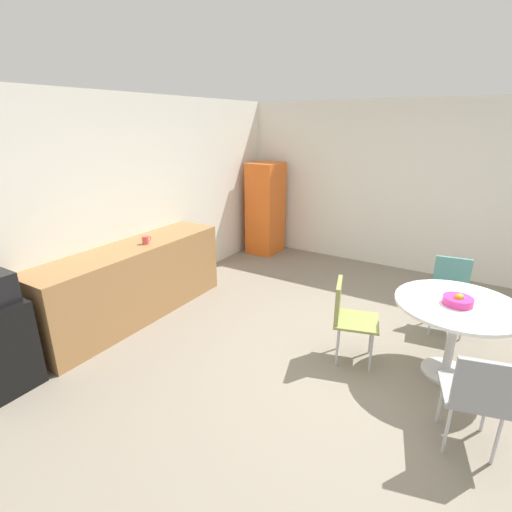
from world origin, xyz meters
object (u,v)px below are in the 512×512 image
Objects in this scene: chair_gray at (478,393)px; chair_teal at (450,286)px; fruit_bowl at (458,300)px; mug_white at (146,240)px; round_table at (456,317)px; locker_cabinet at (266,208)px; chair_olive at (347,312)px.

chair_gray and chair_teal have the same top height.
chair_teal is at bearing 10.97° from chair_gray.
fruit_bowl is 1.95× the size of mug_white.
locker_cabinet is at bearing 55.79° from round_table.
fruit_bowl is (-0.99, -0.12, 0.26)m from chair_teal.
mug_white is (-1.51, 3.19, 0.43)m from chair_teal.
locker_cabinet is 1.93× the size of chair_gray.
round_table is at bearing -73.85° from chair_olive.
mug_white reaches higher than chair_olive.
locker_cabinet reaches higher than fruit_bowl.
chair_olive is (-0.27, 0.92, -0.08)m from round_table.
chair_olive is (0.66, 1.16, 0.00)m from chair_gray.
chair_gray is 1.00× the size of chair_teal.
mug_white is (0.37, 3.55, 0.43)m from chair_gray.
round_table is 0.18m from fruit_bowl.
round_table is at bearing 14.21° from chair_gray.
chair_olive is 2.45m from mug_white.
chair_gray is at bearing -164.69° from fruit_bowl.
chair_olive is (-1.22, 0.79, 0.00)m from chair_teal.
chair_gray is at bearing -119.82° from chair_olive.
chair_olive is 6.43× the size of mug_white.
round_table is at bearing -124.21° from locker_cabinet.
mug_white is at bearing 84.09° from chair_gray.
round_table is 8.40× the size of mug_white.
fruit_bowl reaches higher than chair_gray.
locker_cabinet reaches higher than chair_gray.
mug_white is at bearing 115.39° from chair_teal.
chair_olive is at bearing 60.18° from chair_gray.
locker_cabinet is at bearing -0.29° from mug_white.
mug_white is at bearing 99.62° from round_table.
mug_white reaches higher than chair_gray.
locker_cabinet is 1.93× the size of chair_olive.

